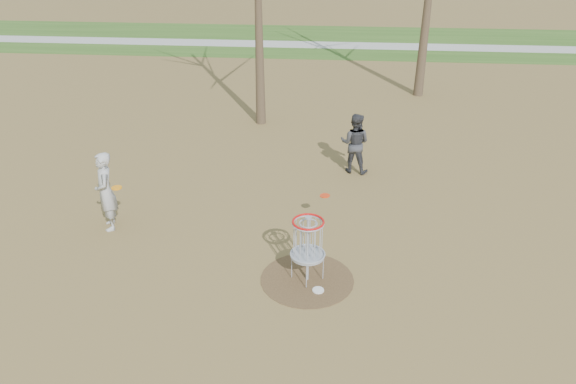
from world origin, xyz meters
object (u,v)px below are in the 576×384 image
Objects in this scene: player_standing at (106,192)px; disc_grounded at (318,290)px; player_throwing at (355,143)px; disc_golf_basket at (308,239)px.

disc_grounded is (4.69, -1.92, -0.87)m from player_standing.
player_throwing is (5.43, 3.42, -0.08)m from player_standing.
player_throwing is at bearing 79.12° from disc_golf_basket.
player_throwing reaches higher than disc_golf_basket.
player_standing is 1.10× the size of player_throwing.
player_standing reaches higher than disc_golf_basket.
disc_golf_basket is at bearing 92.60° from player_throwing.
disc_grounded is (-0.74, -5.34, -0.79)m from player_throwing.
disc_golf_basket is (4.47, -1.58, 0.02)m from player_standing.
disc_golf_basket is at bearing 46.53° from player_standing.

